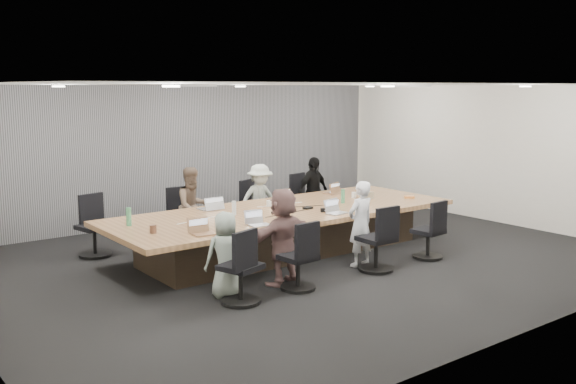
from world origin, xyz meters
TOP-DOWN VIEW (x-y plane):
  - floor at (0.00, 0.00)m, footprint 10.00×8.00m
  - ceiling at (0.00, 0.00)m, footprint 10.00×8.00m
  - wall_back at (0.00, 4.00)m, footprint 10.00×0.00m
  - wall_front at (0.00, -4.00)m, footprint 10.00×0.00m
  - wall_right at (5.00, 0.00)m, footprint 0.00×8.00m
  - curtain at (0.00, 3.92)m, footprint 9.80×0.04m
  - conference_table at (0.00, 0.50)m, footprint 6.00×2.20m
  - chair_0 at (-2.63, 2.20)m, footprint 0.66×0.66m
  - chair_1 at (-0.98, 2.20)m, footprint 0.54×0.54m
  - chair_2 at (0.44, 2.20)m, footprint 0.65×0.65m
  - chair_3 at (1.73, 2.20)m, footprint 0.63×0.63m
  - chair_4 at (-1.98, -1.20)m, footprint 0.68×0.68m
  - chair_5 at (-1.04, -1.20)m, footprint 0.55×0.55m
  - chair_6 at (0.46, -1.20)m, footprint 0.57×0.57m
  - chair_7 at (1.64, -1.20)m, footprint 0.56×0.56m
  - person_1 at (-0.98, 1.85)m, footprint 0.70×0.56m
  - laptop_1 at (-0.98, 1.30)m, footprint 0.36×0.25m
  - person_2 at (0.44, 1.85)m, footprint 0.92×0.59m
  - laptop_2 at (0.44, 1.30)m, footprint 0.33×0.25m
  - person_3 at (1.73, 1.85)m, footprint 0.86×0.46m
  - laptop_3 at (1.73, 1.30)m, footprint 0.35×0.28m
  - person_4 at (-1.98, -0.85)m, footprint 0.63×0.48m
  - laptop_4 at (-1.98, -0.30)m, footprint 0.33×0.25m
  - person_5 at (-1.04, -0.85)m, footprint 1.33×0.66m
  - laptop_5 at (-1.04, -0.30)m, footprint 0.32×0.24m
  - person_6 at (0.46, -0.85)m, footprint 0.50×0.34m
  - laptop_6 at (0.46, -0.30)m, footprint 0.35×0.27m
  - bottle_green_left at (-2.58, 0.88)m, footprint 0.10×0.10m
  - bottle_green_right at (1.18, 0.35)m, footprint 0.09×0.09m
  - bottle_clear at (-0.91, 0.62)m, footprint 0.08×0.08m
  - cup_white_far at (-0.04, 0.89)m, footprint 0.10×0.10m
  - cup_white_near at (1.71, 0.63)m, footprint 0.11×0.11m
  - mug_brown at (-2.51, 0.22)m, footprint 0.13×0.13m
  - mic_left at (-0.29, 0.31)m, footprint 0.18×0.13m
  - mic_right at (0.35, 0.31)m, footprint 0.17×0.12m
  - stapler at (0.42, -0.07)m, footprint 0.18×0.10m
  - canvas_bag at (1.82, 0.43)m, footprint 0.25×0.17m
  - snack_packet at (2.51, 0.01)m, footprint 0.22×0.21m

SIDE VIEW (x-z plane):
  - floor at x=0.00m, z-range 0.00..0.00m
  - chair_7 at x=1.64m, z-range 0.00..0.75m
  - chair_1 at x=-0.98m, z-range 0.00..0.76m
  - chair_2 at x=0.44m, z-range 0.00..0.76m
  - chair_5 at x=-1.04m, z-range 0.00..0.76m
  - chair_3 at x=1.73m, z-range 0.00..0.80m
  - conference_table at x=0.00m, z-range 0.03..0.77m
  - chair_4 at x=-1.98m, z-range 0.00..0.81m
  - chair_0 at x=-2.63m, z-range 0.00..0.83m
  - chair_6 at x=0.46m, z-range 0.00..0.83m
  - person_4 at x=-1.98m, z-range 0.00..1.15m
  - person_2 at x=0.44m, z-range 0.00..1.34m
  - person_6 at x=0.46m, z-range 0.00..1.34m
  - person_5 at x=-1.04m, z-range 0.00..1.37m
  - person_3 at x=1.73m, z-range 0.00..1.39m
  - person_1 at x=-0.98m, z-range 0.00..1.39m
  - laptop_1 at x=-0.98m, z-range 0.74..0.76m
  - laptop_2 at x=0.44m, z-range 0.74..0.76m
  - laptop_3 at x=1.73m, z-range 0.74..0.76m
  - laptop_4 at x=-1.98m, z-range 0.74..0.76m
  - laptop_5 at x=-1.04m, z-range 0.74..0.76m
  - laptop_6 at x=0.46m, z-range 0.74..0.76m
  - mic_right at x=0.35m, z-range 0.74..0.77m
  - mic_left at x=-0.29m, z-range 0.74..0.77m
  - snack_packet at x=2.51m, z-range 0.74..0.78m
  - stapler at x=0.42m, z-range 0.74..0.81m
  - cup_white_far at x=-0.04m, z-range 0.74..0.84m
  - cup_white_near at x=1.71m, z-range 0.74..0.85m
  - mug_brown at x=-2.51m, z-range 0.74..0.86m
  - canvas_bag at x=1.82m, z-range 0.74..0.86m
  - bottle_clear at x=-0.91m, z-range 0.74..0.97m
  - bottle_green_right at x=1.18m, z-range 0.74..0.99m
  - bottle_green_left at x=-2.58m, z-range 0.74..1.01m
  - wall_back at x=0.00m, z-range 0.00..2.80m
  - wall_front at x=0.00m, z-range 0.00..2.80m
  - wall_right at x=5.00m, z-range 0.00..2.80m
  - curtain at x=0.00m, z-range 0.00..2.80m
  - ceiling at x=0.00m, z-range 2.80..2.80m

